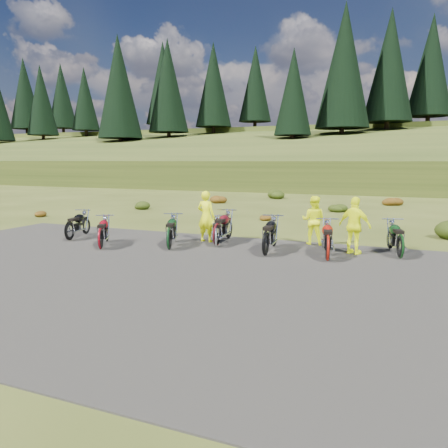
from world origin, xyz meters
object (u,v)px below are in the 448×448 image
at_px(motorcycle_7, 400,259).
at_px(motorcycle_0, 70,241).
at_px(person_middle, 206,217).
at_px(motorcycle_3, 216,248).

bearing_deg(motorcycle_7, motorcycle_0, 83.38).
bearing_deg(motorcycle_0, person_middle, -84.54).
xyz_separation_m(motorcycle_7, person_middle, (-6.75, 0.26, 0.95)).
height_order(motorcycle_0, motorcycle_3, motorcycle_0).
xyz_separation_m(motorcycle_0, motorcycle_3, (5.64, 0.98, 0.00)).
distance_m(motorcycle_3, motorcycle_7, 6.04).
height_order(motorcycle_3, person_middle, person_middle).
bearing_deg(person_middle, motorcycle_7, -177.71).
bearing_deg(motorcycle_7, motorcycle_3, 80.95).
relative_size(motorcycle_0, motorcycle_7, 0.96).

